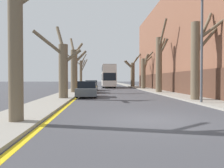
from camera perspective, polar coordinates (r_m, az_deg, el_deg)
name	(u,v)px	position (r m, az deg, el deg)	size (l,w,h in m)	color
ground_plane	(152,120)	(9.06, 10.51, -9.32)	(300.00, 300.00, 0.00)	#424247
sidewalk_left	(86,85)	(58.76, -6.78, -0.33)	(2.50, 120.00, 0.12)	gray
sidewalk_right	(128,85)	(59.17, 4.10, -0.31)	(2.50, 120.00, 0.12)	gray
building_facade_right	(197,44)	(33.81, 21.36, 9.63)	(10.08, 35.73, 13.31)	brown
kerb_line_stripe	(91,85)	(58.70, -5.39, -0.38)	(0.24, 120.00, 0.01)	yellow
street_tree_left_0	(16,30)	(9.05, -23.87, 12.79)	(4.53, 2.47, 7.28)	brown
street_tree_left_1	(63,68)	(18.49, -12.80, 4.22)	(3.74, 2.71, 6.28)	brown
street_tree_left_2	(74,68)	(26.67, -9.78, 4.03)	(2.27, 2.26, 6.88)	brown
street_tree_left_3	(81,72)	(36.22, -8.21, 3.20)	(4.13, 1.89, 6.35)	brown
street_tree_right_0	(197,56)	(18.00, 21.37, 6.75)	(2.35, 1.76, 6.89)	brown
street_tree_right_1	(159,62)	(27.08, 12.27, 5.61)	(1.50, 3.00, 8.59)	brown
street_tree_right_2	(144,71)	(37.10, 8.41, 3.44)	(2.84, 3.61, 6.38)	brown
street_tree_right_3	(133,73)	(47.06, 5.41, 3.00)	(3.77, 1.67, 7.31)	brown
double_decker_bus	(108,75)	(44.19, -0.96, 2.34)	(2.60, 10.57, 4.42)	silver
parked_car_0	(87,90)	(20.47, -6.54, -1.47)	(1.84, 3.97, 1.48)	#4C5156
parked_car_1	(90,88)	(26.92, -5.80, -0.95)	(1.74, 3.99, 1.32)	olive
parked_car_2	(91,86)	(32.36, -5.40, -0.46)	(1.86, 3.91, 1.50)	#4C5156
lamp_post	(200,43)	(15.96, 22.05, 9.91)	(1.40, 0.20, 7.27)	#4C4F54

